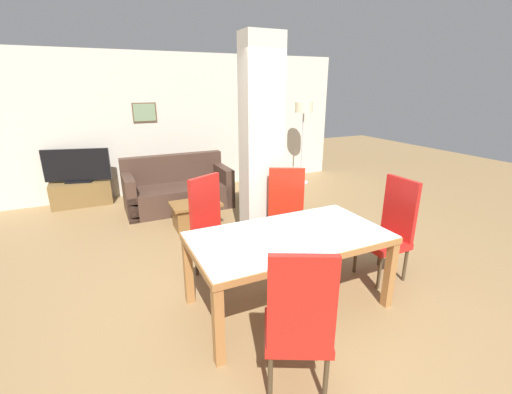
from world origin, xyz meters
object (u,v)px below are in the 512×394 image
armchair (269,187)px  coffee_table (196,214)px  dining_chair_far_left (213,225)px  bottle (201,196)px  dining_chair_head_right (390,228)px  dining_chair_far_right (286,214)px  floor_lamp (304,115)px  sofa (178,191)px  dining_chair_near_left (299,321)px  tv_screen (77,166)px  dining_table (289,248)px  tv_stand (82,194)px

armchair → coffee_table: (-1.59, -0.61, -0.08)m
dining_chair_far_left → bottle: bearing=-127.4°
dining_chair_head_right → armchair: size_ratio=0.98×
dining_chair_far_right → bottle: bearing=-36.4°
coffee_table → floor_lamp: 3.41m
sofa → armchair: size_ratio=1.53×
dining_chair_near_left → floor_lamp: size_ratio=0.65×
coffee_table → bottle: bottle is taller
coffee_table → floor_lamp: bearing=27.0°
coffee_table → tv_screen: 2.52m
sofa → bottle: bearing=96.7°
dining_table → sofa: (-0.33, 3.31, -0.32)m
tv_screen → coffee_table: bearing=145.1°
dining_table → tv_screen: (-1.89, 4.18, 0.11)m
dining_chair_near_left → armchair: bearing=91.9°
tv_stand → bottle: bearing=-48.3°
dining_table → dining_chair_head_right: (1.31, 0.00, -0.03)m
dining_table → dining_chair_near_left: 1.03m
bottle → dining_chair_head_right: bearing=-56.5°
dining_chair_far_left → coffee_table: bearing=-124.0°
tv_stand → dining_chair_head_right: bearing=-52.5°
dining_chair_far_right → tv_stand: size_ratio=1.14×
tv_screen → floor_lamp: floor_lamp is taller
armchair → dining_chair_head_right: bearing=53.1°
dining_chair_far_left → bottle: size_ratio=3.99×
dining_chair_far_left → dining_chair_near_left: bearing=63.3°
dining_table → dining_chair_far_right: (0.46, 0.86, -0.03)m
coffee_table → armchair: bearing=21.0°
tv_stand → floor_lamp: floor_lamp is taller
dining_chair_far_right → bottle: size_ratio=3.99×
dining_chair_far_right → dining_chair_near_left: (-0.93, -1.78, 0.00)m
dining_chair_head_right → sofa: (-1.64, 3.31, -0.28)m
dining_chair_head_right → tv_screen: (-3.20, 4.18, 0.14)m
floor_lamp → sofa: bearing=-171.5°
sofa → tv_stand: 1.79m
dining_chair_far_right → dining_chair_far_left: same height
dining_chair_far_left → floor_lamp: floor_lamp is taller
dining_table → bottle: (-0.20, 2.28, -0.12)m
tv_stand → tv_screen: tv_screen is taller
dining_chair_far_right → tv_stand: bearing=-26.2°
tv_screen → sofa: bearing=165.5°
sofa → coffee_table: sofa is taller
floor_lamp → dining_chair_far_right: bearing=-125.6°
tv_stand → dining_chair_near_left: bearing=-74.3°
dining_chair_far_right → tv_screen: bearing=-26.2°
dining_chair_near_left → tv_screen: bearing=132.4°
dining_table → tv_stand: 4.60m
tv_screen → floor_lamp: 4.51m
sofa → tv_screen: bearing=-28.8°
tv_screen → dining_chair_far_right: bearing=139.7°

